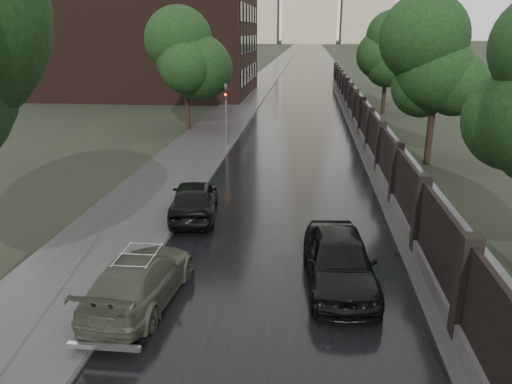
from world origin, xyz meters
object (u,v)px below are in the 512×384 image
(volga_sedan, at_px, (140,279))
(tree_right_b, at_px, (436,73))
(tree_right_c, at_px, (387,57))
(traffic_light, at_px, (226,110))
(hatchback_left, at_px, (194,199))
(tree_left_far, at_px, (185,58))
(car_right_near, at_px, (339,260))

(volga_sedan, bearing_deg, tree_right_b, -120.01)
(tree_right_c, relative_size, volga_sedan, 1.48)
(traffic_light, bearing_deg, hatchback_left, -86.79)
(traffic_light, bearing_deg, tree_right_b, -14.24)
(hatchback_left, bearing_deg, tree_right_c, -119.59)
(hatchback_left, bearing_deg, traffic_light, -94.39)
(tree_right_b, xyz_separation_m, tree_right_c, (0.00, 18.00, 0.00))
(tree_right_b, distance_m, traffic_light, 12.44)
(tree_right_b, height_order, hatchback_left, tree_right_b)
(tree_left_far, bearing_deg, hatchback_left, -75.88)
(tree_right_b, height_order, tree_right_c, same)
(tree_right_c, distance_m, car_right_near, 33.40)
(car_right_near, bearing_deg, tree_left_far, 109.42)
(tree_left_far, relative_size, tree_right_c, 1.05)
(tree_right_c, bearing_deg, volga_sedan, -108.01)
(tree_left_far, bearing_deg, volga_sedan, -79.67)
(tree_right_c, height_order, traffic_light, tree_right_c)
(tree_right_c, relative_size, traffic_light, 1.75)
(tree_right_b, relative_size, traffic_light, 1.75)
(tree_right_c, bearing_deg, traffic_light, -128.18)
(car_right_near, bearing_deg, volga_sedan, -168.70)
(tree_left_far, height_order, traffic_light, tree_left_far)
(tree_right_c, height_order, volga_sedan, tree_right_c)
(tree_left_far, relative_size, tree_right_b, 1.05)
(tree_right_c, xyz_separation_m, volga_sedan, (-11.10, -34.14, -4.26))
(traffic_light, xyz_separation_m, hatchback_left, (0.70, -12.49, -1.64))
(traffic_light, bearing_deg, volga_sedan, -87.91)
(tree_right_c, bearing_deg, car_right_near, -99.85)
(tree_right_b, distance_m, tree_right_c, 18.00)
(hatchback_left, bearing_deg, car_right_near, 128.85)
(volga_sedan, bearing_deg, tree_left_far, -75.17)
(volga_sedan, bearing_deg, traffic_light, -83.41)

